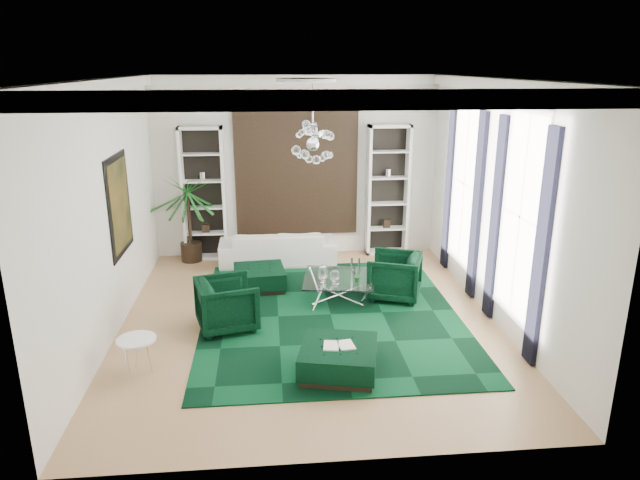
{
  "coord_description": "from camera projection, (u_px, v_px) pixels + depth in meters",
  "views": [
    {
      "loc": [
        -0.62,
        -8.5,
        4.0
      ],
      "look_at": [
        0.23,
        0.5,
        1.2
      ],
      "focal_mm": 32.0,
      "sensor_mm": 36.0,
      "label": 1
    }
  ],
  "objects": [
    {
      "name": "curtain_far_b",
      "position": [
        449.0,
        188.0,
        11.27
      ],
      "size": [
        0.07,
        0.3,
        3.25
      ],
      "primitive_type": "cube",
      "color": "black",
      "rests_on": "floor"
    },
    {
      "name": "window_near",
      "position": [
        521.0,
        217.0,
        8.17
      ],
      "size": [
        0.03,
        1.1,
        2.9
      ],
      "primitive_type": "cube",
      "color": "white",
      "rests_on": "wall_right"
    },
    {
      "name": "chandelier",
      "position": [
        313.0,
        144.0,
        8.53
      ],
      "size": [
        0.9,
        0.9,
        0.72
      ],
      "primitive_type": null,
      "rotation": [
        0.0,
        0.0,
        -0.13
      ],
      "color": "white",
      "rests_on": "ceiling"
    },
    {
      "name": "coffee_table",
      "position": [
        339.0,
        288.0,
        10.06
      ],
      "size": [
        1.37,
        1.37,
        0.41
      ],
      "primitive_type": null,
      "rotation": [
        0.0,
        0.0,
        -0.15
      ],
      "color": "white",
      "rests_on": "floor"
    },
    {
      "name": "ceiling",
      "position": [
        308.0,
        78.0,
        8.2
      ],
      "size": [
        6.0,
        7.0,
        0.02
      ],
      "primitive_type": "cube",
      "color": "white",
      "rests_on": "ground"
    },
    {
      "name": "window_far",
      "position": [
        465.0,
        184.0,
        10.45
      ],
      "size": [
        0.03,
        1.1,
        2.9
      ],
      "primitive_type": "cube",
      "color": "white",
      "rests_on": "wall_right"
    },
    {
      "name": "wall_back",
      "position": [
        296.0,
        167.0,
        12.1
      ],
      "size": [
        6.0,
        0.02,
        3.8
      ],
      "primitive_type": "cube",
      "color": "silver",
      "rests_on": "ground"
    },
    {
      "name": "curtain_near_a",
      "position": [
        542.0,
        251.0,
        7.5
      ],
      "size": [
        0.07,
        0.3,
        3.25
      ],
      "primitive_type": "cube",
      "color": "black",
      "rests_on": "floor"
    },
    {
      "name": "curtain_far_a",
      "position": [
        477.0,
        207.0,
        9.78
      ],
      "size": [
        0.07,
        0.3,
        3.25
      ],
      "primitive_type": "cube",
      "color": "black",
      "rests_on": "floor"
    },
    {
      "name": "shelving_right",
      "position": [
        388.0,
        191.0,
        12.23
      ],
      "size": [
        0.9,
        0.38,
        2.8
      ],
      "primitive_type": null,
      "color": "white",
      "rests_on": "floor"
    },
    {
      "name": "table_plant",
      "position": [
        358.0,
        276.0,
        9.76
      ],
      "size": [
        0.16,
        0.14,
        0.24
      ],
      "primitive_type": "imported",
      "rotation": [
        0.0,
        0.0,
        0.33
      ],
      "color": "#19591E",
      "rests_on": "coffee_table"
    },
    {
      "name": "tapestry",
      "position": [
        296.0,
        168.0,
        12.05
      ],
      "size": [
        2.5,
        0.06,
        2.8
      ],
      "primitive_type": "cube",
      "color": "black",
      "rests_on": "wall_back"
    },
    {
      "name": "armchair_right",
      "position": [
        394.0,
        276.0,
        10.08
      ],
      "size": [
        1.14,
        1.13,
        0.81
      ],
      "primitive_type": "imported",
      "rotation": [
        0.0,
        0.0,
        -1.93
      ],
      "color": "black",
      "rests_on": "floor"
    },
    {
      "name": "curtain_near_b",
      "position": [
        496.0,
        220.0,
        8.98
      ],
      "size": [
        0.07,
        0.3,
        3.25
      ],
      "primitive_type": "cube",
      "color": "black",
      "rests_on": "floor"
    },
    {
      "name": "floor",
      "position": [
        309.0,
        320.0,
        9.33
      ],
      "size": [
        6.0,
        7.0,
        0.02
      ],
      "primitive_type": "cube",
      "color": "tan",
      "rests_on": "ground"
    },
    {
      "name": "wall_left",
      "position": [
        107.0,
        211.0,
        8.49
      ],
      "size": [
        0.02,
        7.0,
        3.8
      ],
      "primitive_type": "cube",
      "color": "silver",
      "rests_on": "ground"
    },
    {
      "name": "ottoman_front",
      "position": [
        339.0,
        359.0,
        7.66
      ],
      "size": [
        1.19,
        1.19,
        0.4
      ],
      "primitive_type": "cube",
      "rotation": [
        0.0,
        0.0,
        -0.22
      ],
      "color": "black",
      "rests_on": "floor"
    },
    {
      "name": "ceiling_medallion",
      "position": [
        306.0,
        80.0,
        8.49
      ],
      "size": [
        0.9,
        0.9,
        0.05
      ],
      "primitive_type": "cylinder",
      "color": "white",
      "rests_on": "ceiling"
    },
    {
      "name": "sofa",
      "position": [
        277.0,
        247.0,
        11.88
      ],
      "size": [
        2.41,
        0.96,
        0.7
      ],
      "primitive_type": "imported",
      "rotation": [
        0.0,
        0.0,
        3.15
      ],
      "color": "white",
      "rests_on": "floor"
    },
    {
      "name": "shelving_left",
      "position": [
        204.0,
        194.0,
        11.88
      ],
      "size": [
        0.9,
        0.38,
        2.8
      ],
      "primitive_type": null,
      "color": "white",
      "rests_on": "floor"
    },
    {
      "name": "painting",
      "position": [
        120.0,
        205.0,
        9.08
      ],
      "size": [
        0.04,
        1.3,
        1.6
      ],
      "primitive_type": "cube",
      "color": "black",
      "rests_on": "wall_left"
    },
    {
      "name": "wall_front",
      "position": [
        336.0,
        295.0,
        5.42
      ],
      "size": [
        6.0,
        0.02,
        3.8
      ],
      "primitive_type": "cube",
      "color": "silver",
      "rests_on": "ground"
    },
    {
      "name": "palm",
      "position": [
        188.0,
        206.0,
        11.76
      ],
      "size": [
        1.98,
        1.98,
        2.4
      ],
      "primitive_type": null,
      "rotation": [
        0.0,
        0.0,
        -0.42
      ],
      "color": "#19591E",
      "rests_on": "floor"
    },
    {
      "name": "armchair_left",
      "position": [
        227.0,
        304.0,
        8.9
      ],
      "size": [
        1.09,
        1.07,
        0.81
      ],
      "primitive_type": "imported",
      "rotation": [
        0.0,
        0.0,
        1.83
      ],
      "color": "black",
      "rests_on": "floor"
    },
    {
      "name": "side_table",
      "position": [
        138.0,
        356.0,
        7.63
      ],
      "size": [
        0.65,
        0.65,
        0.5
      ],
      "primitive_type": "cylinder",
      "rotation": [
        0.0,
        0.0,
        -0.29
      ],
      "color": "white",
      "rests_on": "floor"
    },
    {
      "name": "crown_molding",
      "position": [
        308.0,
        86.0,
        8.23
      ],
      "size": [
        6.0,
        7.0,
        0.18
      ],
      "primitive_type": null,
      "color": "white",
      "rests_on": "ceiling"
    },
    {
      "name": "book",
      "position": [
        339.0,
        345.0,
        7.6
      ],
      "size": [
        0.42,
        0.28,
        0.03
      ],
      "primitive_type": "cube",
      "color": "white",
      "rests_on": "ottoman_front"
    },
    {
      "name": "rug",
      "position": [
        331.0,
        315.0,
        9.47
      ],
      "size": [
        4.2,
        5.0,
        0.02
      ],
      "primitive_type": "cube",
      "color": "black",
      "rests_on": "floor"
    },
    {
      "name": "ottoman_side",
      "position": [
        260.0,
        278.0,
        10.55
      ],
      "size": [
        0.98,
        0.98,
        0.4
      ],
      "primitive_type": "cube",
      "rotation": [
        0.0,
        0.0,
        0.1
      ],
      "color": "black",
      "rests_on": "floor"
    },
    {
      "name": "wall_right",
      "position": [
        498.0,
        202.0,
        9.03
      ],
      "size": [
        0.02,
        7.0,
        3.8
      ],
      "primitive_type": "cube",
      "color": "silver",
      "rests_on": "ground"
    }
  ]
}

